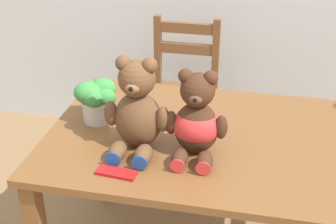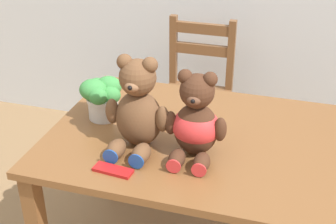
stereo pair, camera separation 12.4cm
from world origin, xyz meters
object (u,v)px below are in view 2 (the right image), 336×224
object	(u,v)px
wooden_chair_behind	(194,98)
teddy_bear_left	(137,109)
teddy_bear_right	(196,122)
chocolate_bar	(113,170)
potted_plant	(102,96)

from	to	relation	value
wooden_chair_behind	teddy_bear_left	world-z (taller)	teddy_bear_left
wooden_chair_behind	teddy_bear_left	xyz separation A→B (m)	(0.00, -0.93, 0.41)
teddy_bear_right	teddy_bear_left	bearing A→B (deg)	-0.29
wooden_chair_behind	chocolate_bar	world-z (taller)	wooden_chair_behind
teddy_bear_left	chocolate_bar	world-z (taller)	teddy_bear_left
teddy_bear_right	potted_plant	xyz separation A→B (m)	(-0.43, 0.16, -0.03)
teddy_bear_left	teddy_bear_right	world-z (taller)	teddy_bear_left
teddy_bear_left	wooden_chair_behind	bearing A→B (deg)	-89.00
teddy_bear_right	potted_plant	distance (m)	0.46
chocolate_bar	teddy_bear_right	bearing A→B (deg)	38.46
wooden_chair_behind	teddy_bear_right	distance (m)	1.02
wooden_chair_behind	potted_plant	world-z (taller)	same
chocolate_bar	potted_plant	bearing A→B (deg)	118.29
teddy_bear_left	potted_plant	distance (m)	0.27
wooden_chair_behind	potted_plant	size ratio (longest dim) A/B	4.97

